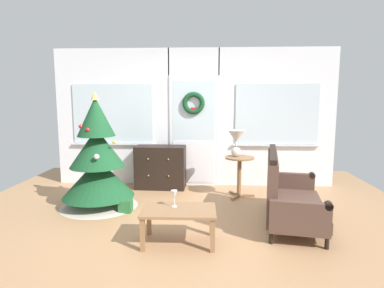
# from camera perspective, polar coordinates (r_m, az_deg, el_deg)

# --- Properties ---
(ground_plane) EXTENTS (6.76, 6.76, 0.00)m
(ground_plane) POSITION_cam_1_polar(r_m,az_deg,el_deg) (4.42, -1.06, -13.98)
(ground_plane) COLOR #AD7F56
(back_wall_with_door) EXTENTS (5.20, 0.19, 2.55)m
(back_wall_with_door) POSITION_cam_1_polar(r_m,az_deg,el_deg) (6.18, 0.30, 4.62)
(back_wall_with_door) COLOR white
(back_wall_with_door) RESTS_ON ground
(christmas_tree) EXTENTS (1.17, 1.17, 1.74)m
(christmas_tree) POSITION_cam_1_polar(r_m,az_deg,el_deg) (5.18, -16.00, -3.31)
(christmas_tree) COLOR #4C331E
(christmas_tree) RESTS_ON ground
(dresser_cabinet) EXTENTS (0.91, 0.47, 0.78)m
(dresser_cabinet) POSITION_cam_1_polar(r_m,az_deg,el_deg) (6.08, -5.46, -3.99)
(dresser_cabinet) COLOR black
(dresser_cabinet) RESTS_ON ground
(settee_sofa) EXTENTS (0.94, 1.61, 0.96)m
(settee_sofa) POSITION_cam_1_polar(r_m,az_deg,el_deg) (4.58, 16.01, -8.51)
(settee_sofa) COLOR black
(settee_sofa) RESTS_ON ground
(side_table) EXTENTS (0.50, 0.48, 0.68)m
(side_table) POSITION_cam_1_polar(r_m,az_deg,el_deg) (5.55, 8.20, -4.23)
(side_table) COLOR #8E6642
(side_table) RESTS_ON ground
(table_lamp) EXTENTS (0.28, 0.28, 0.44)m
(table_lamp) POSITION_cam_1_polar(r_m,az_deg,el_deg) (5.50, 7.64, 0.75)
(table_lamp) COLOR silver
(table_lamp) RESTS_ON side_table
(coffee_table) EXTENTS (0.85, 0.54, 0.40)m
(coffee_table) POSITION_cam_1_polar(r_m,az_deg,el_deg) (3.84, -2.29, -12.02)
(coffee_table) COLOR #8E6642
(coffee_table) RESTS_ON ground
(wine_glass) EXTENTS (0.08, 0.08, 0.20)m
(wine_glass) POSITION_cam_1_polar(r_m,az_deg,el_deg) (3.86, -3.10, -8.77)
(wine_glass) COLOR silver
(wine_glass) RESTS_ON coffee_table
(gift_box) EXTENTS (0.18, 0.17, 0.18)m
(gift_box) POSITION_cam_1_polar(r_m,az_deg,el_deg) (4.98, -11.41, -10.42)
(gift_box) COLOR #266633
(gift_box) RESTS_ON ground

